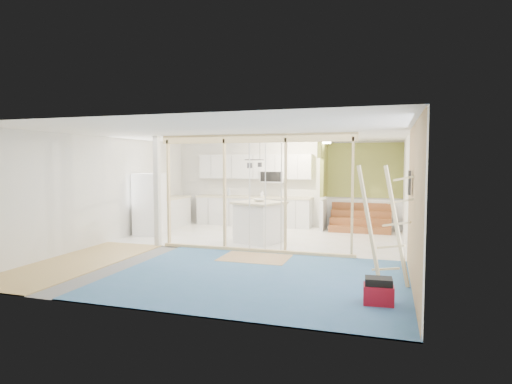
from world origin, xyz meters
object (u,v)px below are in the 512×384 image
(island, at_px, (259,222))
(toolbox, at_px, (378,292))
(fridge, at_px, (150,204))
(ladder, at_px, (386,225))

(island, height_order, toolbox, island)
(fridge, relative_size, ladder, 0.87)
(toolbox, relative_size, ladder, 0.22)
(fridge, height_order, toolbox, fridge)
(fridge, relative_size, island, 1.25)
(island, xyz_separation_m, ladder, (3.00, -2.88, 0.48))
(fridge, xyz_separation_m, toolbox, (6.08, -4.09, -0.66))
(fridge, xyz_separation_m, island, (3.16, -0.17, -0.33))
(fridge, relative_size, toolbox, 3.95)
(fridge, height_order, island, fridge)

